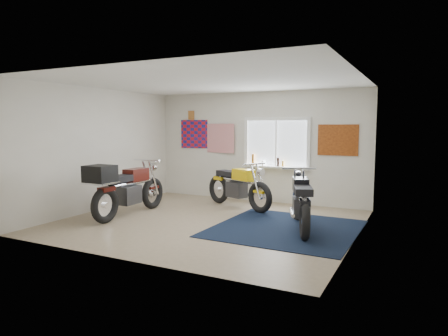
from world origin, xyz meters
The scene contains 10 objects.
ground centered at (0.00, 0.00, 0.00)m, with size 5.50×5.50×0.00m, color #9E896B.
room_shell centered at (0.00, 0.00, 1.64)m, with size 5.50×5.50×5.50m.
navy_rug centered at (1.51, 0.16, 0.01)m, with size 2.50×2.60×0.01m, color black.
window_assembly centered at (0.50, 2.47, 1.37)m, with size 1.66×0.17×1.26m.
oil_bottles centered at (0.24, 2.40, 1.01)m, with size 0.83×0.07×0.28m.
flag_display centered at (-1.90, 2.48, 2.15)m, with size 1.60×0.10×1.17m.
triumph_poster centered at (1.95, 2.48, 1.55)m, with size 0.90×0.03×0.70m, color #A54C14.
yellow_triumph centered at (-0.08, 1.51, 0.47)m, with size 1.99×1.01×1.07m.
black_chrome_bike centered at (1.75, 0.26, 0.47)m, with size 0.93×2.01×1.08m.
maroon_tourer centered at (-1.75, -0.41, 0.59)m, with size 0.68×2.25×1.14m.
Camera 1 is at (3.69, -6.71, 1.86)m, focal length 32.00 mm.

